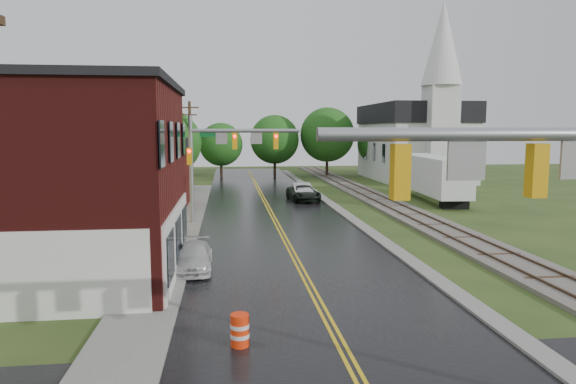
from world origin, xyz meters
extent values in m
cube|color=black|center=(0.00, 30.00, 0.00)|extent=(10.00, 90.00, 0.02)
cube|color=gray|center=(5.40, 35.00, 0.00)|extent=(0.80, 70.00, 0.12)
cube|color=gray|center=(-6.20, 25.00, 0.00)|extent=(2.40, 50.00, 0.12)
cube|color=#4C1210|center=(-12.50, 15.00, 4.00)|extent=(14.00, 10.00, 8.00)
cube|color=silver|center=(-5.45, 15.00, 1.50)|extent=(0.10, 9.50, 3.00)
cube|color=tan|center=(-11.00, 26.00, 3.20)|extent=(8.00, 7.00, 6.40)
cube|color=#3F0F0C|center=(-10.00, 35.00, 2.20)|extent=(7.00, 6.00, 4.40)
cube|color=silver|center=(20.00, 55.00, 3.50)|extent=(10.00, 16.00, 7.00)
cube|color=black|center=(20.00, 55.00, 8.20)|extent=(10.40, 16.40, 2.40)
cube|color=silver|center=(20.00, 47.00, 5.50)|extent=(3.20, 3.20, 11.00)
cone|color=silver|center=(20.00, 47.00, 15.50)|extent=(4.40, 4.40, 9.00)
cube|color=#59544C|center=(10.00, 35.00, 0.10)|extent=(3.20, 80.00, 0.20)
cube|color=#4C3828|center=(9.28, 35.00, 0.24)|extent=(0.10, 80.00, 0.12)
cube|color=#4C3828|center=(10.72, 35.00, 0.24)|extent=(0.10, 80.00, 0.12)
cylinder|color=gray|center=(2.00, 2.00, 6.20)|extent=(7.20, 0.26, 0.26)
cube|color=orange|center=(2.72, 2.00, 5.50)|extent=(0.32, 0.30, 1.05)
cube|color=orange|center=(-0.02, 2.00, 5.50)|extent=(0.32, 0.30, 1.05)
cube|color=gray|center=(1.28, 2.00, 5.70)|extent=(0.75, 0.06, 0.75)
cylinder|color=gray|center=(-5.60, 27.00, 3.60)|extent=(0.28, 0.28, 7.20)
cylinder|color=gray|center=(-2.00, 27.00, 6.20)|extent=(7.20, 0.26, 0.26)
cube|color=orange|center=(-2.72, 27.00, 5.50)|extent=(0.32, 0.30, 1.05)
cube|color=orange|center=(0.02, 27.00, 5.50)|extent=(0.32, 0.30, 1.05)
cube|color=gray|center=(-3.58, 27.00, 5.70)|extent=(0.75, 0.06, 0.75)
cube|color=gray|center=(-1.28, 27.00, 5.70)|extent=(0.75, 0.06, 0.75)
cube|color=#0C5926|center=(-4.30, 27.00, 5.95)|extent=(1.40, 0.04, 0.30)
sphere|color=#FF0C0C|center=(-2.72, 26.82, 5.83)|extent=(0.20, 0.20, 0.20)
cylinder|color=#382616|center=(-6.80, 22.00, 4.50)|extent=(0.28, 0.28, 9.00)
cube|color=#382616|center=(-6.80, 22.00, 8.40)|extent=(1.80, 0.12, 0.12)
cube|color=#382616|center=(-6.80, 22.00, 7.70)|extent=(1.40, 0.12, 0.12)
cylinder|color=#382616|center=(-6.80, 44.00, 4.50)|extent=(0.28, 0.28, 9.00)
cube|color=#382616|center=(-6.80, 44.00, 8.40)|extent=(1.80, 0.12, 0.12)
cube|color=#382616|center=(-6.80, 44.00, 7.70)|extent=(1.40, 0.12, 0.12)
cylinder|color=black|center=(-18.00, 32.00, 1.71)|extent=(0.36, 0.36, 3.42)
sphere|color=#244B15|center=(-18.00, 32.00, 5.89)|extent=(7.60, 7.60, 7.60)
sphere|color=#244B15|center=(-17.40, 31.60, 5.23)|extent=(5.32, 5.32, 5.32)
cylinder|color=black|center=(-14.00, 40.00, 1.35)|extent=(0.36, 0.36, 2.70)
sphere|color=#244B15|center=(-14.00, 40.00, 4.65)|extent=(6.00, 6.00, 6.00)
sphere|color=#244B15|center=(-13.40, 39.60, 4.12)|extent=(4.20, 4.20, 4.20)
cylinder|color=black|center=(-9.00, 46.00, 1.44)|extent=(0.36, 0.36, 2.88)
sphere|color=#244B15|center=(-9.00, 46.00, 4.96)|extent=(6.40, 6.40, 6.40)
sphere|color=#244B15|center=(-8.40, 45.60, 4.40)|extent=(4.48, 4.48, 4.48)
imported|color=black|center=(3.42, 37.18, 0.69)|extent=(2.76, 5.14, 1.37)
imported|color=#ADADB2|center=(3.37, 37.82, 0.75)|extent=(1.65, 4.58, 1.50)
imported|color=silver|center=(-4.80, 15.58, 0.58)|extent=(1.68, 4.03, 1.17)
cube|color=black|center=(14.77, 31.47, 0.40)|extent=(2.11, 1.33, 0.80)
cylinder|color=gray|center=(14.77, 39.29, 0.40)|extent=(0.16, 0.16, 0.80)
cube|color=silver|center=(14.77, 36.16, 2.37)|extent=(3.49, 12.67, 3.13)
cylinder|color=#F9310B|center=(-2.94, 7.09, 0.49)|extent=(0.68, 0.68, 0.97)
camera|label=1|loc=(-3.24, -7.27, 6.30)|focal=32.00mm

